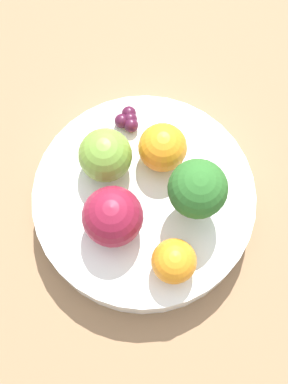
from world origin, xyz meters
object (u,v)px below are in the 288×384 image
Objects in this scene: bowl at (144,202)px; apple_red at (113,217)px; orange_front at (174,261)px; orange_back at (163,148)px; apple_green at (105,155)px; broccoli at (197,190)px; grape_cluster at (128,120)px.

apple_red is at bearing 125.83° from bowl.
apple_red is at bearing 44.35° from orange_front.
orange_back is (0.10, -0.01, 0.00)m from orange_front.
bowl is 4.24× the size of apple_green.
orange_front is (-0.05, 0.03, -0.02)m from broccoli.
bowl is at bearing 146.07° from orange_back.
orange_front is at bearing -157.88° from apple_green.
broccoli is 1.33× the size of apple_red.
apple_red is 1.19× the size of orange_back.
apple_green is 1.25× the size of orange_front.
apple_green is (0.05, 0.07, -0.02)m from broccoli.
grape_cluster is (0.04, 0.03, -0.02)m from orange_back.
apple_red is 0.10m from grape_cluster.
bowl is 0.08m from orange_front.
broccoli is 0.11m from grape_cluster.
orange_back is 1.67× the size of grape_cluster.
apple_green reaches higher than orange_front.
apple_green is at bearing 89.02° from orange_back.
bowl is 7.73× the size of grape_cluster.
orange_front is at bearing -168.87° from bowl.
apple_green is 1.09× the size of orange_back.
apple_red reaches higher than apple_green.
orange_front is (-0.05, -0.05, -0.01)m from apple_red.
bowl is at bearing -140.95° from apple_green.
orange_back is (-0.00, -0.05, -0.00)m from apple_green.
orange_back is 0.05m from grape_cluster.
apple_red is 1.99× the size of grape_cluster.
apple_green is (0.04, 0.03, 0.04)m from bowl.
apple_red reaches higher than bowl.
bowl is 3.88× the size of apple_red.
apple_green is at bearing 53.69° from broccoli.
orange_back is at bearing -90.98° from apple_green.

